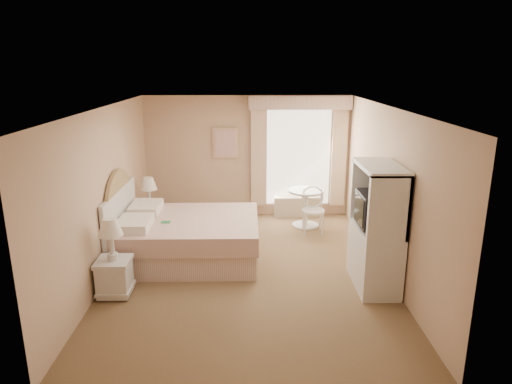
{
  "coord_description": "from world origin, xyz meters",
  "views": [
    {
      "loc": [
        0.0,
        -6.51,
        3.09
      ],
      "look_at": [
        0.13,
        0.3,
        1.18
      ],
      "focal_mm": 32.0,
      "sensor_mm": 36.0,
      "label": 1
    }
  ],
  "objects_px": {
    "round_table": "(306,202)",
    "armoire": "(376,237)",
    "nightstand_near": "(114,267)",
    "nightstand_far": "(150,213)",
    "bed": "(180,236)",
    "cafe_chair": "(313,206)"
  },
  "relations": [
    {
      "from": "bed",
      "to": "nightstand_far",
      "type": "bearing_deg",
      "value": 121.27
    },
    {
      "from": "round_table",
      "to": "cafe_chair",
      "type": "bearing_deg",
      "value": -75.72
    },
    {
      "from": "bed",
      "to": "cafe_chair",
      "type": "xyz_separation_m",
      "value": [
        2.34,
        1.19,
        0.13
      ]
    },
    {
      "from": "nightstand_near",
      "to": "nightstand_far",
      "type": "bearing_deg",
      "value": 90.0
    },
    {
      "from": "nightstand_far",
      "to": "nightstand_near",
      "type": "bearing_deg",
      "value": -90.0
    },
    {
      "from": "cafe_chair",
      "to": "round_table",
      "type": "bearing_deg",
      "value": 105.15
    },
    {
      "from": "nightstand_near",
      "to": "nightstand_far",
      "type": "distance_m",
      "value": 2.42
    },
    {
      "from": "nightstand_near",
      "to": "round_table",
      "type": "xyz_separation_m",
      "value": [
        2.98,
        2.76,
        0.08
      ]
    },
    {
      "from": "nightstand_far",
      "to": "round_table",
      "type": "height_order",
      "value": "nightstand_far"
    },
    {
      "from": "round_table",
      "to": "armoire",
      "type": "xyz_separation_m",
      "value": [
        0.67,
        -2.53,
        0.25
      ]
    },
    {
      "from": "round_table",
      "to": "bed",
      "type": "bearing_deg",
      "value": -145.7
    },
    {
      "from": "nightstand_far",
      "to": "armoire",
      "type": "bearing_deg",
      "value": -30.97
    },
    {
      "from": "nightstand_near",
      "to": "nightstand_far",
      "type": "relative_size",
      "value": 1.03
    },
    {
      "from": "nightstand_far",
      "to": "cafe_chair",
      "type": "distance_m",
      "value": 3.07
    },
    {
      "from": "nightstand_far",
      "to": "armoire",
      "type": "height_order",
      "value": "armoire"
    },
    {
      "from": "bed",
      "to": "nightstand_near",
      "type": "relative_size",
      "value": 2.11
    },
    {
      "from": "nightstand_near",
      "to": "nightstand_far",
      "type": "height_order",
      "value": "nightstand_near"
    },
    {
      "from": "nightstand_far",
      "to": "armoire",
      "type": "relative_size",
      "value": 0.6
    },
    {
      "from": "round_table",
      "to": "cafe_chair",
      "type": "height_order",
      "value": "cafe_chair"
    },
    {
      "from": "round_table",
      "to": "cafe_chair",
      "type": "distance_m",
      "value": 0.35
    },
    {
      "from": "armoire",
      "to": "cafe_chair",
      "type": "bearing_deg",
      "value": 104.91
    },
    {
      "from": "round_table",
      "to": "armoire",
      "type": "relative_size",
      "value": 0.41
    }
  ]
}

